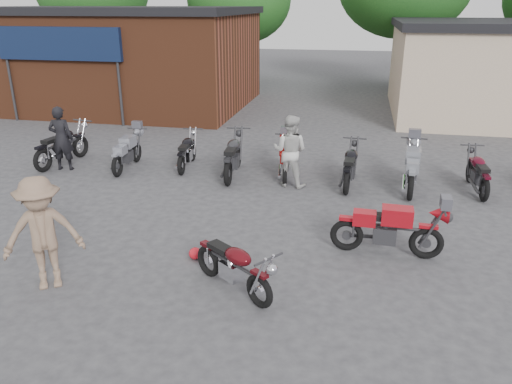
% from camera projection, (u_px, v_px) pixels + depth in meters
% --- Properties ---
extents(ground, '(90.00, 90.00, 0.00)m').
position_uv_depth(ground, '(224.00, 270.00, 8.80)').
color(ground, '#37373A').
extents(brick_building, '(12.00, 8.00, 4.00)m').
position_uv_depth(brick_building, '(113.00, 60.00, 22.62)').
color(brick_building, brown).
rests_on(brick_building, ground).
extents(tree_0, '(6.56, 6.56, 8.20)m').
position_uv_depth(tree_0, '(95.00, 9.00, 30.16)').
color(tree_0, '#124516').
rests_on(tree_0, ground).
extents(tree_1, '(5.92, 5.92, 7.40)m').
position_uv_depth(tree_1, '(239.00, 16.00, 28.58)').
color(tree_1, '#124516').
rests_on(tree_1, ground).
extents(tree_2, '(7.04, 7.04, 8.80)m').
position_uv_depth(tree_2, '(403.00, 3.00, 26.61)').
color(tree_2, '#124516').
rests_on(tree_2, ground).
extents(vintage_motorcycle, '(1.78, 1.51, 1.03)m').
position_uv_depth(vintage_motorcycle, '(234.00, 263.00, 7.96)').
color(vintage_motorcycle, '#4B090F').
rests_on(vintage_motorcycle, ground).
extents(sportbike, '(2.00, 0.71, 1.15)m').
position_uv_depth(sportbike, '(389.00, 226.00, 9.13)').
color(sportbike, '#AD0E18').
rests_on(sportbike, ground).
extents(helmet, '(0.30, 0.30, 0.22)m').
position_uv_depth(helmet, '(195.00, 253.00, 9.14)').
color(helmet, red).
rests_on(helmet, ground).
extents(person_dark, '(0.72, 0.54, 1.80)m').
position_uv_depth(person_dark, '(61.00, 138.00, 13.80)').
color(person_dark, black).
rests_on(person_dark, ground).
extents(person_light, '(1.00, 0.85, 1.83)m').
position_uv_depth(person_light, '(290.00, 151.00, 12.56)').
color(person_light, beige).
rests_on(person_light, ground).
extents(person_tan, '(1.43, 1.25, 1.91)m').
position_uv_depth(person_tan, '(43.00, 234.00, 7.97)').
color(person_tan, '#836751').
rests_on(person_tan, ground).
extents(row_bike_0, '(1.05, 2.21, 1.23)m').
position_uv_depth(row_bike_0, '(62.00, 143.00, 14.40)').
color(row_bike_0, black).
rests_on(row_bike_0, ground).
extents(row_bike_1, '(0.71, 1.90, 1.09)m').
position_uv_depth(row_bike_1, '(127.00, 150.00, 14.00)').
color(row_bike_1, gray).
rests_on(row_bike_1, ground).
extents(row_bike_2, '(0.77, 1.86, 1.05)m').
position_uv_depth(row_bike_2, '(187.00, 149.00, 14.12)').
color(row_bike_2, black).
rests_on(row_bike_2, ground).
extents(row_bike_3, '(0.87, 2.19, 1.24)m').
position_uv_depth(row_bike_3, '(233.00, 154.00, 13.39)').
color(row_bike_3, '#262628').
rests_on(row_bike_3, ground).
extents(row_bike_4, '(0.88, 1.94, 1.08)m').
position_uv_depth(row_bike_4, '(285.00, 157.00, 13.39)').
color(row_bike_4, red).
rests_on(row_bike_4, ground).
extents(row_bike_5, '(0.78, 2.01, 1.14)m').
position_uv_depth(row_bike_5, '(350.00, 164.00, 12.73)').
color(row_bike_5, black).
rests_on(row_bike_5, ground).
extents(row_bike_6, '(0.87, 2.16, 1.22)m').
position_uv_depth(row_bike_6, '(412.00, 166.00, 12.41)').
color(row_bike_6, gray).
rests_on(row_bike_6, ground).
extents(row_bike_7, '(0.71, 1.90, 1.08)m').
position_uv_depth(row_bike_7, '(478.00, 170.00, 12.30)').
color(row_bike_7, '#490918').
rests_on(row_bike_7, ground).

